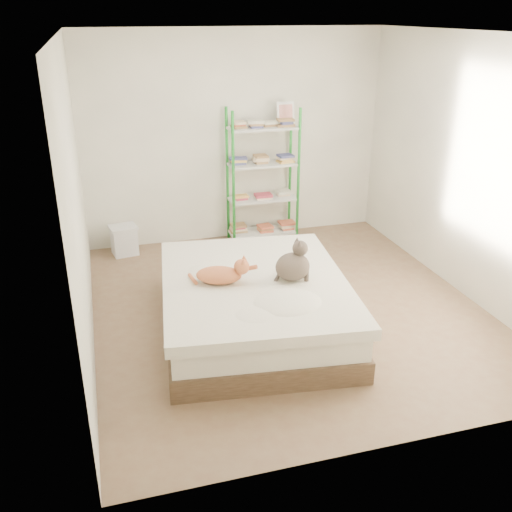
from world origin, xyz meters
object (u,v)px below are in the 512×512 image
object	(u,v)px
orange_cat	(219,273)
grey_cat	(293,261)
shelf_unit	(263,176)
white_bin	(124,240)
bed	(255,305)
cardboard_box	(268,256)

from	to	relation	value
orange_cat	grey_cat	size ratio (longest dim) A/B	1.27
shelf_unit	white_bin	xyz separation A→B (m)	(-1.78, -0.03, -0.67)
shelf_unit	orange_cat	bearing A→B (deg)	-115.85
orange_cat	shelf_unit	distance (m)	2.46
bed	orange_cat	world-z (taller)	orange_cat
orange_cat	shelf_unit	xyz separation A→B (m)	(1.07, 2.20, 0.23)
orange_cat	white_bin	bearing A→B (deg)	126.08
orange_cat	bed	bearing A→B (deg)	15.33
cardboard_box	bed	bearing A→B (deg)	-117.66
bed	white_bin	xyz separation A→B (m)	(-1.04, 2.19, -0.08)
cardboard_box	grey_cat	bearing A→B (deg)	-103.45
orange_cat	white_bin	xyz separation A→B (m)	(-0.72, 2.17, -0.44)
white_bin	shelf_unit	bearing A→B (deg)	0.99
grey_cat	cardboard_box	xyz separation A→B (m)	(0.19, 1.38, -0.55)
shelf_unit	bed	bearing A→B (deg)	-108.49
bed	orange_cat	bearing A→B (deg)	-175.71
orange_cat	white_bin	world-z (taller)	orange_cat
bed	grey_cat	xyz separation A→B (m)	(0.32, -0.11, 0.45)
bed	cardboard_box	world-z (taller)	bed
grey_cat	bed	bearing A→B (deg)	74.06
orange_cat	cardboard_box	size ratio (longest dim) A/B	0.97
bed	shelf_unit	size ratio (longest dim) A/B	1.29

